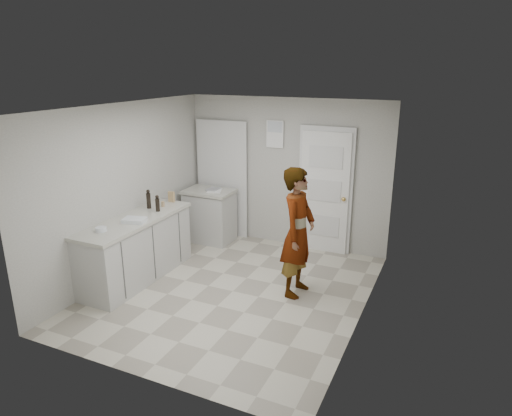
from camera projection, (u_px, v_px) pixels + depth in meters
The scene contains 12 objects.
ground at pixel (233, 291), 6.31m from camera, with size 4.00×4.00×0.00m, color gray.
room_shell at pixel (275, 186), 7.77m from camera, with size 4.00×4.00×4.00m.
main_counter at pixel (137, 251), 6.59m from camera, with size 0.64×1.96×0.93m.
side_counter at pixel (210, 217), 8.02m from camera, with size 0.84×0.61×0.93m.
person at pixel (298, 232), 6.03m from camera, with size 0.64×0.42×1.76m, color silver.
cake_mix_box at pixel (171, 197), 7.18m from camera, with size 0.10×0.05×0.17m, color olive.
spice_jar at pixel (163, 204), 6.96m from camera, with size 0.05×0.05×0.08m, color tan.
oil_cruet_a at pixel (157, 204), 6.71m from camera, with size 0.06×0.06×0.25m.
oil_cruet_b at pixel (149, 199), 6.85m from camera, with size 0.06×0.06×0.29m.
baking_dish at pixel (134, 220), 6.28m from camera, with size 0.34×0.28×0.05m.
egg_bowl at pixel (101, 229), 5.93m from camera, with size 0.14×0.14×0.05m.
papers at pixel (214, 191), 7.83m from camera, with size 0.23×0.29×0.01m, color white.
Camera 1 is at (2.64, -5.03, 3.00)m, focal length 32.00 mm.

